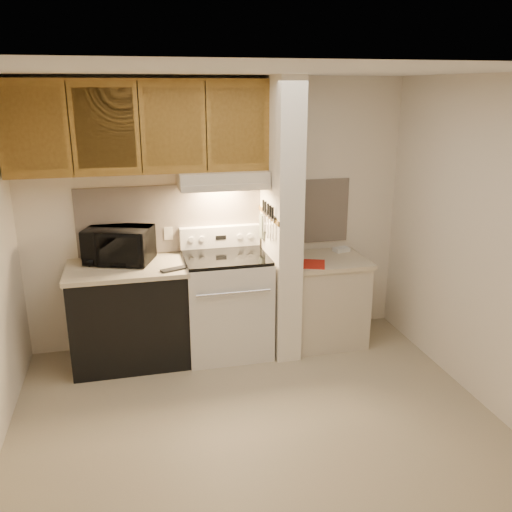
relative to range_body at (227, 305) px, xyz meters
name	(u,v)px	position (x,y,z in m)	size (l,w,h in m)	color
floor	(255,419)	(0.00, -1.16, -0.46)	(3.60, 3.60, 0.00)	tan
ceiling	(255,70)	(0.00, -1.16, 2.04)	(3.60, 3.60, 0.00)	white
wall_back	(219,214)	(0.00, 0.34, 0.79)	(3.60, 0.02, 2.50)	white
wall_right	(485,245)	(1.80, -1.16, 0.79)	(0.02, 3.00, 2.50)	white
backsplash	(219,216)	(0.00, 0.33, 0.78)	(2.60, 0.02, 0.63)	beige
range_body	(227,305)	(0.00, 0.00, 0.00)	(0.76, 0.65, 0.92)	silver
oven_window	(233,315)	(0.00, -0.32, 0.04)	(0.50, 0.01, 0.30)	black
oven_handle	(234,293)	(0.00, -0.35, 0.26)	(0.02, 0.02, 0.65)	silver
cooktop	(226,257)	(0.00, 0.00, 0.48)	(0.74, 0.64, 0.03)	black
range_backguard	(220,236)	(0.00, 0.28, 0.59)	(0.76, 0.08, 0.20)	silver
range_display	(221,238)	(0.00, 0.24, 0.59)	(0.10, 0.01, 0.04)	black
range_knob_left_outer	(191,240)	(-0.28, 0.24, 0.59)	(0.05, 0.05, 0.02)	silver
range_knob_left_inner	(202,239)	(-0.18, 0.24, 0.59)	(0.05, 0.05, 0.02)	silver
range_knob_right_inner	(240,237)	(0.18, 0.24, 0.59)	(0.05, 0.05, 0.02)	silver
range_knob_right_outer	(250,236)	(0.28, 0.24, 0.59)	(0.05, 0.05, 0.02)	silver
dishwasher_front	(130,316)	(-0.88, 0.01, -0.03)	(1.00, 0.63, 0.87)	black
left_countertop	(126,268)	(-0.88, 0.01, 0.43)	(1.04, 0.67, 0.04)	beige
spoon_rest	(174,269)	(-0.48, -0.19, 0.46)	(0.24, 0.08, 0.02)	black
teal_jar	(123,259)	(-0.90, 0.05, 0.50)	(0.10, 0.10, 0.11)	#2C6357
outlet	(168,233)	(-0.48, 0.32, 0.64)	(0.08, 0.01, 0.12)	beige
microwave	(119,245)	(-0.93, 0.15, 0.61)	(0.56, 0.38, 0.31)	black
partition_pillar	(281,220)	(0.51, -0.01, 0.79)	(0.22, 0.70, 2.50)	white
pillar_trim	(268,215)	(0.39, -0.01, 0.84)	(0.01, 0.70, 0.04)	olive
knife_strip	(269,214)	(0.39, -0.06, 0.86)	(0.02, 0.42, 0.04)	black
knife_blade_a	(273,230)	(0.38, -0.23, 0.76)	(0.01, 0.04, 0.16)	silver
knife_handle_a	(273,213)	(0.38, -0.22, 0.91)	(0.02, 0.02, 0.10)	black
knife_blade_b	(270,229)	(0.38, -0.15, 0.75)	(0.01, 0.04, 0.18)	silver
knife_handle_b	(270,211)	(0.38, -0.14, 0.91)	(0.02, 0.02, 0.10)	black
knife_blade_c	(268,228)	(0.38, -0.06, 0.74)	(0.01, 0.04, 0.20)	silver
knife_handle_c	(268,209)	(0.38, -0.06, 0.91)	(0.02, 0.02, 0.10)	black
knife_blade_d	(265,223)	(0.38, 0.03, 0.76)	(0.01, 0.04, 0.16)	silver
knife_handle_d	(265,207)	(0.38, 0.03, 0.91)	(0.02, 0.02, 0.10)	black
knife_blade_e	(263,222)	(0.38, 0.11, 0.75)	(0.01, 0.04, 0.18)	silver
knife_handle_e	(263,205)	(0.38, 0.11, 0.91)	(0.02, 0.02, 0.10)	black
oven_mitt	(262,226)	(0.38, 0.17, 0.70)	(0.03, 0.09, 0.22)	slate
right_cab_base	(325,302)	(0.97, -0.01, -0.06)	(0.70, 0.60, 0.81)	beige
right_countertop	(327,260)	(0.97, -0.01, 0.37)	(0.74, 0.64, 0.04)	beige
red_folder	(314,264)	(0.79, -0.16, 0.39)	(0.19, 0.27, 0.01)	#B61F12
white_box	(341,250)	(1.19, 0.17, 0.41)	(0.15, 0.10, 0.04)	white
range_hood	(222,179)	(0.00, 0.12, 1.17)	(0.78, 0.44, 0.15)	beige
hood_lip	(226,188)	(0.00, -0.08, 1.12)	(0.78, 0.04, 0.06)	beige
upper_cabinets	(139,126)	(-0.69, 0.17, 1.62)	(2.18, 0.33, 0.77)	olive
cab_door_a	(33,129)	(-1.51, 0.01, 1.62)	(0.46, 0.01, 0.63)	olive
cab_gap_a	(70,129)	(-1.23, 0.01, 1.62)	(0.01, 0.01, 0.73)	black
cab_door_b	(105,128)	(-0.96, 0.01, 1.62)	(0.46, 0.01, 0.63)	olive
cab_gap_b	(140,128)	(-0.69, 0.01, 1.62)	(0.01, 0.01, 0.73)	black
cab_door_c	(173,127)	(-0.42, 0.01, 1.62)	(0.46, 0.01, 0.63)	olive
cab_gap_c	(206,127)	(-0.14, 0.01, 1.62)	(0.01, 0.01, 0.73)	black
cab_door_d	(238,126)	(0.13, 0.01, 1.62)	(0.46, 0.01, 0.63)	olive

